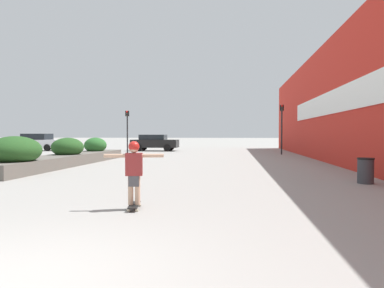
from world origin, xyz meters
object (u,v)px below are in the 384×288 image
at_px(trash_bin, 366,171).
at_px(traffic_light_right, 282,121).
at_px(traffic_light_left, 127,124).
at_px(skateboarder, 134,166).
at_px(skateboard, 134,206).
at_px(car_center_left, 155,142).
at_px(car_leftmost, 38,142).

relative_size(trash_bin, traffic_light_right, 0.21).
bearing_deg(traffic_light_left, skateboarder, -71.95).
distance_m(skateboard, trash_bin, 7.66).
height_order(skateboard, trash_bin, trash_bin).
xyz_separation_m(skateboard, skateboarder, (0.00, -0.00, 0.82)).
bearing_deg(skateboarder, car_center_left, 92.76).
bearing_deg(car_center_left, traffic_light_left, -18.53).
xyz_separation_m(trash_bin, traffic_light_left, (-12.91, 16.10, 1.98)).
relative_size(skateboard, car_center_left, 0.17).
bearing_deg(traffic_light_left, car_leftmost, 161.84).
xyz_separation_m(skateboard, car_leftmost, (-16.52, 23.80, 0.77)).
xyz_separation_m(skateboarder, car_center_left, (-5.35, 24.63, -0.08)).
bearing_deg(car_center_left, skateboard, 12.24).
xyz_separation_m(car_center_left, traffic_light_right, (11.08, -4.53, 1.77)).
relative_size(skateboarder, traffic_light_left, 0.38).
relative_size(car_center_left, traffic_light_left, 1.23).
relative_size(skateboarder, trash_bin, 1.63).
bearing_deg(traffic_light_right, car_center_left, 157.76).
bearing_deg(trash_bin, traffic_light_right, 91.73).
relative_size(trash_bin, car_center_left, 0.19).
bearing_deg(traffic_light_left, skateboard, -71.95).
bearing_deg(car_center_left, skateboarder, 12.24).
xyz_separation_m(trash_bin, car_leftmost, (-22.72, 19.32, 0.43)).
relative_size(skateboard, traffic_light_left, 0.21).
relative_size(skateboard, trash_bin, 0.91).
xyz_separation_m(trash_bin, traffic_light_right, (-0.47, 15.62, 2.17)).
bearing_deg(traffic_light_right, trash_bin, -88.27).
bearing_deg(car_leftmost, skateboard, 34.76).
height_order(trash_bin, car_leftmost, car_leftmost).
distance_m(skateboard, traffic_light_right, 21.05).
bearing_deg(traffic_light_left, traffic_light_right, -2.20).
relative_size(car_leftmost, traffic_light_right, 1.15).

